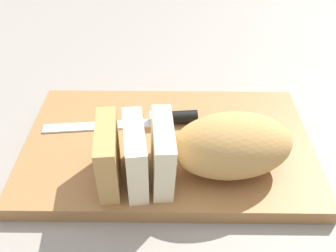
{
  "coord_description": "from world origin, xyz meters",
  "views": [
    {
      "loc": [
        0.01,
        0.41,
        0.4
      ],
      "look_at": [
        0.0,
        0.0,
        0.05
      ],
      "focal_mm": 38.02,
      "sensor_mm": 36.0,
      "label": 1
    }
  ],
  "objects": [
    {
      "name": "ground_plane",
      "position": [
        0.0,
        0.0,
        0.0
      ],
      "size": [
        3.0,
        3.0,
        0.0
      ],
      "primitive_type": "plane",
      "color": "gray"
    },
    {
      "name": "cutting_board",
      "position": [
        0.0,
        0.0,
        0.01
      ],
      "size": [
        0.45,
        0.28,
        0.02
      ],
      "primitive_type": "cube",
      "rotation": [
        0.0,
        0.0,
        -0.03
      ],
      "color": "#9E6B3D",
      "rests_on": "ground_plane"
    },
    {
      "name": "bread_loaf",
      "position": [
        -0.04,
        0.06,
        0.07
      ],
      "size": [
        0.27,
        0.12,
        0.09
      ],
      "rotation": [
        0.0,
        0.0,
        0.09
      ],
      "color": "tan",
      "rests_on": "cutting_board"
    },
    {
      "name": "bread_knife",
      "position": [
        0.02,
        -0.04,
        0.03
      ],
      "size": [
        0.25,
        0.04,
        0.02
      ],
      "rotation": [
        0.0,
        0.0,
        0.07
      ],
      "color": "silver",
      "rests_on": "cutting_board"
    },
    {
      "name": "crumb_near_knife",
      "position": [
        -0.07,
        -0.02,
        0.03
      ],
      "size": [
        0.01,
        0.01,
        0.01
      ],
      "primitive_type": "sphere",
      "color": "#996633",
      "rests_on": "cutting_board"
    },
    {
      "name": "crumb_near_loaf",
      "position": [
        0.05,
        -0.02,
        0.03
      ],
      "size": [
        0.01,
        0.01,
        0.01
      ],
      "primitive_type": "sphere",
      "color": "#996633",
      "rests_on": "cutting_board"
    },
    {
      "name": "crumb_stray_left",
      "position": [
        0.04,
        -0.06,
        0.03
      ],
      "size": [
        0.01,
        0.01,
        0.01
      ],
      "primitive_type": "sphere",
      "color": "#996633",
      "rests_on": "cutting_board"
    },
    {
      "name": "crumb_stray_right",
      "position": [
        -0.0,
        0.02,
        0.03
      ],
      "size": [
        0.01,
        0.01,
        0.01
      ],
      "primitive_type": "sphere",
      "color": "#996633",
      "rests_on": "cutting_board"
    }
  ]
}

